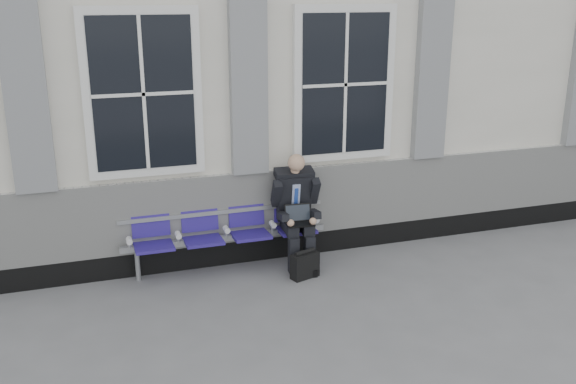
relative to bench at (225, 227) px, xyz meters
name	(u,v)px	position (x,y,z in m)	size (l,w,h in m)	color
ground	(360,299)	(1.27, -1.32, -0.55)	(70.00, 70.00, 0.00)	slate
station_building	(270,70)	(1.25, 2.15, 1.67)	(14.40, 4.40, 4.49)	silver
bench	(225,227)	(0.00, 0.00, 0.00)	(2.60, 0.47, 0.91)	#9EA0A3
businessman	(296,206)	(0.89, -0.14, 0.23)	(0.61, 0.82, 1.46)	black
briefcase	(305,265)	(0.86, -0.58, -0.38)	(0.38, 0.25, 0.36)	black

